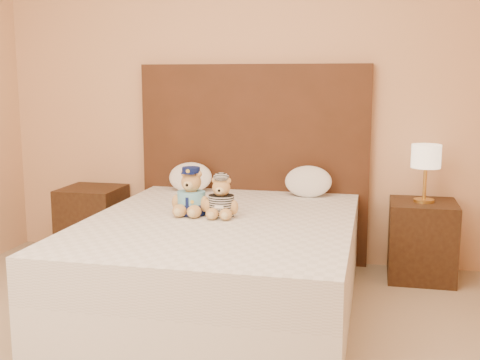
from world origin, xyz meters
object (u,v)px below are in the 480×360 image
bed (220,262)px  teddy_police (191,191)px  lamp (426,159)px  pillow_right (308,180)px  pillow_left (190,176)px  nightstand_left (93,222)px  nightstand_right (422,240)px  teddy_prisoner (221,197)px

bed → teddy_police: size_ratio=6.72×
lamp → teddy_police: 1.63m
teddy_police → pillow_right: teddy_police is taller
pillow_left → pillow_right: bearing=0.0°
bed → nightstand_left: same height
nightstand_left → lamp: lamp is taller
nightstand_left → teddy_police: (1.05, -0.73, 0.42)m
nightstand_left → pillow_left: pillow_left is taller
lamp → teddy_police: lamp is taller
teddy_police → pillow_left: teddy_police is taller
bed → nightstand_left: (-1.25, 0.80, -0.00)m
nightstand_left → lamp: 2.56m
nightstand_left → teddy_police: size_ratio=1.85×
nightstand_right → pillow_right: size_ratio=1.62×
bed → nightstand_right: bearing=32.6°
nightstand_right → teddy_police: 1.68m
lamp → pillow_left: lamp is taller
nightstand_right → pillow_left: (-1.70, 0.03, 0.39)m
lamp → nightstand_left: bearing=180.0°
teddy_police → bed: bearing=-16.6°
nightstand_left → teddy_police: bearing=-34.8°
nightstand_right → teddy_police: (-1.45, -0.73, 0.42)m
lamp → pillow_right: 0.83m
nightstand_left → pillow_right: bearing=1.0°
nightstand_right → lamp: bearing=180.0°
teddy_prisoner → pillow_left: (-0.44, 0.78, -0.01)m
nightstand_left → pillow_right: size_ratio=1.62×
teddy_prisoner → pillow_left: teddy_prisoner is taller
teddy_prisoner → bed: bearing=-88.8°
pillow_left → bed: bearing=-61.7°
pillow_right → nightstand_right: bearing=-2.1°
teddy_police → nightstand_left: bearing=148.0°
teddy_police → nightstand_right: bearing=29.4°
bed → pillow_right: bearing=61.9°
bed → pillow_left: size_ratio=5.97×
pillow_left → teddy_prisoner: bearing=-60.5°
bed → teddy_prisoner: bearing=94.2°
lamp → teddy_police: bearing=-153.4°
lamp → pillow_left: 1.71m
bed → lamp: (1.25, 0.80, 0.57)m
nightstand_left → nightstand_right: bearing=0.0°
bed → nightstand_right: size_ratio=3.64×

